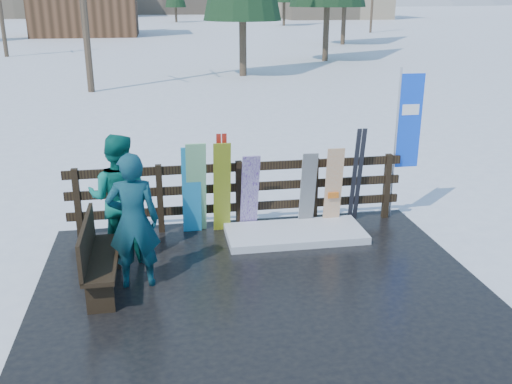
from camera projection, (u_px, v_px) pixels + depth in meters
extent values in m
plane|color=white|center=(262.00, 293.00, 7.66)|extent=(700.00, 700.00, 0.00)
cube|color=black|center=(262.00, 291.00, 7.65)|extent=(6.00, 5.00, 0.08)
cube|color=black|center=(78.00, 203.00, 9.09)|extent=(0.10, 0.10, 1.15)
cube|color=black|center=(160.00, 199.00, 9.29)|extent=(0.10, 0.10, 1.15)
cube|color=black|center=(239.00, 194.00, 9.50)|extent=(0.10, 0.10, 1.15)
cube|color=black|center=(314.00, 190.00, 9.70)|extent=(0.10, 0.10, 1.15)
cube|color=black|center=(387.00, 186.00, 9.91)|extent=(0.10, 0.10, 1.15)
cube|color=black|center=(239.00, 207.00, 9.57)|extent=(5.60, 0.05, 0.14)
cube|color=black|center=(239.00, 187.00, 9.46)|extent=(5.60, 0.05, 0.14)
cube|color=black|center=(239.00, 167.00, 9.34)|extent=(5.60, 0.05, 0.14)
cube|color=white|center=(295.00, 234.00, 9.24)|extent=(2.22, 1.00, 0.12)
cube|color=black|center=(103.00, 259.00, 7.46)|extent=(0.40, 1.50, 0.06)
cube|color=black|center=(100.00, 296.00, 6.98)|extent=(0.34, 0.06, 0.45)
cube|color=black|center=(108.00, 255.00, 8.10)|extent=(0.34, 0.06, 0.45)
cube|color=black|center=(86.00, 241.00, 7.35)|extent=(0.05, 1.50, 0.50)
cube|color=#269DD9|center=(192.00, 191.00, 9.11)|extent=(0.30, 0.35, 1.52)
cube|color=white|center=(196.00, 189.00, 9.11)|extent=(0.32, 0.44, 1.58)
cube|color=#EBFE22|center=(222.00, 188.00, 9.18)|extent=(0.28, 0.30, 1.55)
cube|color=silver|center=(250.00, 193.00, 9.29)|extent=(0.29, 0.40, 1.34)
cube|color=black|center=(308.00, 190.00, 9.44)|extent=(0.26, 0.25, 1.32)
cube|color=silver|center=(333.00, 187.00, 9.50)|extent=(0.29, 0.17, 1.37)
cube|color=#B42116|center=(219.00, 183.00, 9.22)|extent=(0.07, 0.19, 1.68)
cube|color=#B42116|center=(225.00, 183.00, 9.23)|extent=(0.07, 0.19, 1.68)
cube|color=black|center=(354.00, 176.00, 9.58)|extent=(0.08, 0.28, 1.68)
cube|color=black|center=(359.00, 176.00, 9.59)|extent=(0.08, 0.28, 1.68)
cylinder|color=silver|center=(395.00, 145.00, 9.74)|extent=(0.04, 0.04, 2.60)
cube|color=blue|center=(409.00, 121.00, 9.64)|extent=(0.42, 0.02, 1.60)
imported|color=#105453|center=(133.00, 221.00, 7.44)|extent=(0.68, 0.44, 1.85)
imported|color=#0B6455|center=(119.00, 197.00, 8.28)|extent=(1.05, 0.90, 1.88)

